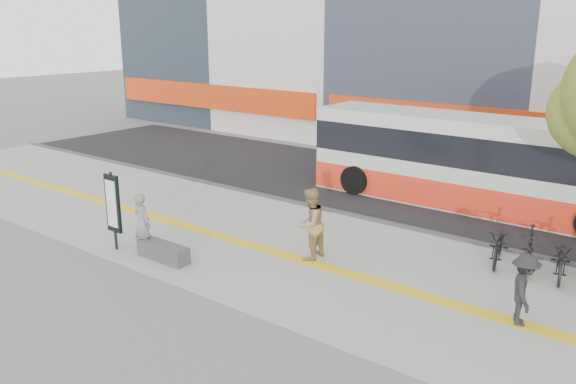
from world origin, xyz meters
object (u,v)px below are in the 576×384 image
Objects in this scene: seated_woman at (142,223)px; pedestrian_tan at (310,224)px; signboard at (113,205)px; bus at (476,165)px; bench at (163,252)px; pedestrian_dark at (524,290)px.

seated_woman is 4.50m from pedestrian_tan.
bus reaches higher than signboard.
pedestrian_dark is at bearing 14.61° from bench.
seated_woman is 0.87× the size of pedestrian_tan.
signboard is (-1.60, -0.31, 1.06)m from bench.
signboard reaches higher than bench.
signboard is at bearing -60.42° from pedestrian_tan.
pedestrian_dark reaches higher than bench.
seated_woman is at bearing 179.41° from bench.
pedestrian_tan reaches higher than seated_woman.
bench is 0.83× the size of pedestrian_tan.
pedestrian_tan is (3.79, 2.42, 0.12)m from seated_woman.
seated_woman reaches higher than bench.
pedestrian_tan is at bearing -140.18° from seated_woman.
signboard is 0.19× the size of bus.
pedestrian_tan reaches higher than bench.
signboard is 5.35m from pedestrian_tan.
signboard is at bearing -121.89° from bus.
signboard is at bearing -169.19° from bench.
pedestrian_tan is at bearing 65.12° from pedestrian_dark.
bench is at bearing -173.34° from seated_woman.
bus reaches higher than bench.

